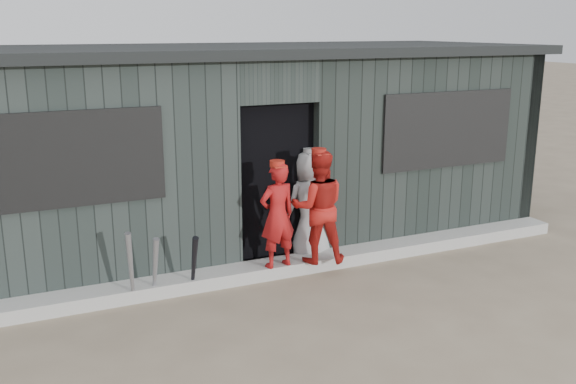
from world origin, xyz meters
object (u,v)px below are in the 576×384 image
player_grey_back (310,206)px  dugout (237,144)px  bat_left (131,269)px  bat_right (194,264)px  player_red_left (277,215)px  player_red_right (318,207)px  bat_mid (155,268)px

player_grey_back → dugout: size_ratio=0.17×
bat_left → player_grey_back: player_grey_back is taller
dugout → bat_right: bearing=-122.7°
player_red_left → bat_left: bearing=-5.7°
bat_right → player_red_right: (1.53, 0.02, 0.47)m
player_red_right → dugout: size_ratio=0.16×
player_red_left → dugout: dugout is taller
bat_right → dugout: size_ratio=0.09×
player_red_left → bat_mid: bearing=-6.9°
bat_mid → dugout: size_ratio=0.09×
bat_right → bat_left: bearing=-178.5°
player_grey_back → bat_right: bearing=6.5°
bat_left → bat_right: size_ratio=1.16×
player_red_left → dugout: (0.18, 1.81, 0.52)m
bat_left → player_red_left: player_red_left is taller
player_red_right → player_grey_back: (0.11, 0.45, -0.12)m
player_red_left → dugout: 1.89m
bat_left → bat_mid: bearing=9.5°
bat_left → bat_right: bat_left is taller
bat_right → player_grey_back: (1.64, 0.48, 0.35)m
bat_right → dugout: dugout is taller
bat_left → dugout: size_ratio=0.10×
player_red_right → bat_left: bearing=19.2°
bat_left → player_grey_back: size_ratio=0.60×
bat_left → bat_right: (0.68, 0.02, -0.07)m
bat_left → player_grey_back: bearing=12.0°
bat_left → dugout: dugout is taller
bat_mid → bat_left: bearing=-170.5°
bat_left → player_red_right: (2.21, 0.04, 0.40)m
bat_right → player_red_right: 1.60m
player_red_right → player_grey_back: 0.48m
bat_mid → bat_right: size_ratio=1.02×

